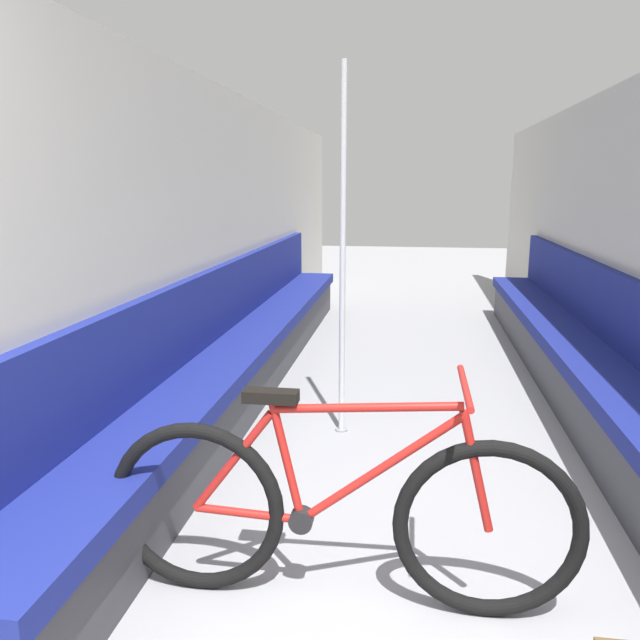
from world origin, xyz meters
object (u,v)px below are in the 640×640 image
bench_seat_row_left (245,350)px  bicycle (337,513)px  grab_pole_near (343,261)px  bench_seat_row_right (585,364)px

bench_seat_row_left → bicycle: bench_seat_row_left is taller
grab_pole_near → bicycle: bearing=-84.1°
bench_seat_row_left → grab_pole_near: (0.82, -0.72, 0.79)m
bench_seat_row_left → bicycle: bearing=-67.3°
bicycle → grab_pole_near: size_ratio=0.79×
bench_seat_row_right → grab_pole_near: (-1.65, -0.72, 0.79)m
bench_seat_row_right → bicycle: 2.80m
bicycle → bench_seat_row_right: bearing=45.7°
bench_seat_row_left → bench_seat_row_right: (2.47, 0.00, 0.00)m
bench_seat_row_left → bicycle: size_ratio=3.60×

